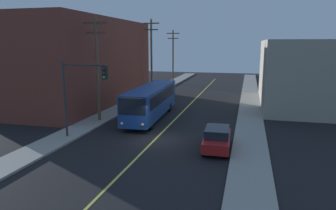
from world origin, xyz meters
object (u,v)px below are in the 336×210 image
Objects in this scene: parked_car_red at (217,138)px; traffic_signal_left_corner at (82,85)px; utility_pole_far at (173,54)px; city_bus at (151,101)px; utility_pole_near at (97,64)px; utility_pole_mid at (151,53)px.

parked_car_red is 0.74× the size of traffic_signal_left_corner.
utility_pole_far is 1.63× the size of traffic_signal_left_corner.
parked_car_red is at bearing -47.43° from city_bus.
city_bus is 6.34m from utility_pole_near.
utility_pole_near is (-4.48, -2.52, 3.71)m from city_bus.
utility_pole_mid is at bearing 90.37° from utility_pole_near.
traffic_signal_left_corner is at bearing -87.67° from utility_pole_far.
utility_pole_mid is (-0.11, 17.37, 0.52)m from utility_pole_near.
utility_pole_far is at bearing 92.33° from traffic_signal_left_corner.
traffic_signal_left_corner is (1.52, -5.65, -1.22)m from utility_pole_near.
city_bus is 9.04m from traffic_signal_left_corner.
parked_car_red is 26.38m from utility_pole_mid.
parked_car_red is 0.46× the size of utility_pole_near.
utility_pole_mid is at bearing 107.17° from city_bus.
traffic_signal_left_corner is (-10.36, -0.11, 3.46)m from parked_car_red.
utility_pole_far is 35.81m from traffic_signal_left_corner.
utility_pole_mid is at bearing 117.63° from parked_car_red.
utility_pole_near reaches higher than traffic_signal_left_corner.
utility_pole_mid is 23.14m from traffic_signal_left_corner.
traffic_signal_left_corner is at bearing -85.94° from utility_pole_mid.
utility_pole_far reaches higher than city_bus.
traffic_signal_left_corner is at bearing -74.92° from utility_pole_near.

